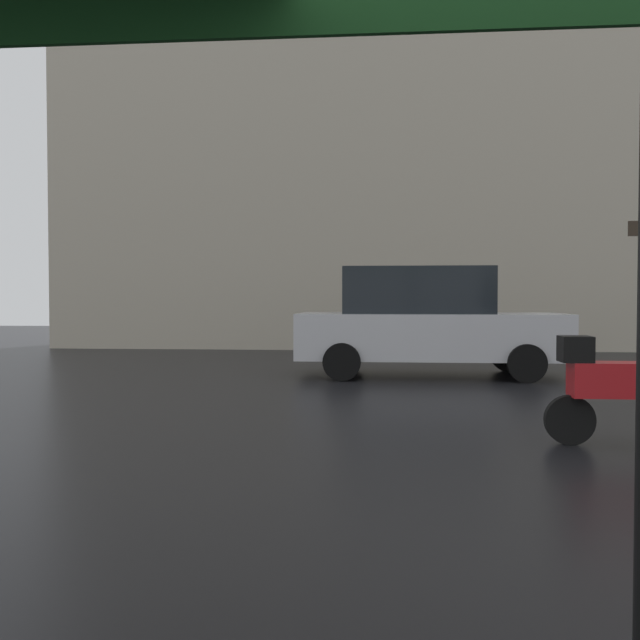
% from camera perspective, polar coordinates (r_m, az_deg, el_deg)
% --- Properties ---
extents(ground_plane, '(60.00, 60.00, 0.00)m').
position_cam_1_polar(ground_plane, '(3.31, 22.43, -22.67)').
color(ground_plane, black).
extents(parked_scooter, '(1.35, 0.32, 1.23)m').
position_cam_1_polar(parked_scooter, '(7.08, 22.62, -4.91)').
color(parked_scooter, black).
rests_on(parked_scooter, ground).
extents(parked_car_left, '(4.57, 1.93, 1.89)m').
position_cam_1_polar(parked_car_left, '(12.45, 8.49, -0.11)').
color(parked_car_left, silver).
rests_on(parked_car_left, ground).
extents(building_block, '(19.74, 3.07, 17.94)m').
position_cam_1_polar(building_block, '(21.23, 7.92, 22.79)').
color(building_block, '#B2A893').
rests_on(building_block, ground).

